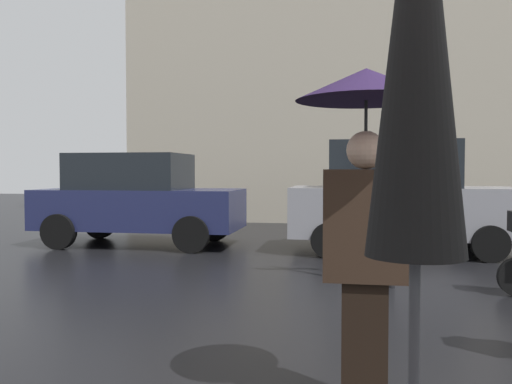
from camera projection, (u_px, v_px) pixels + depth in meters
The scene contains 5 objects.
folded_patio_umbrella_far at pixel (417, 57), 1.67m from camera, with size 0.40×0.40×2.69m.
pedestrian_with_umbrella at pixel (366, 167), 3.16m from camera, with size 0.84×0.84×2.09m.
parked_car_left at pixel (399, 197), 9.69m from camera, with size 4.03×1.89×2.03m.
parked_car_right at pixel (138, 198), 10.69m from camera, with size 4.02×1.88×1.84m.
street_signpost at pixel (394, 139), 6.68m from camera, with size 1.08×0.08×3.13m.
Camera 1 is at (-0.99, -2.07, 1.48)m, focal length 37.30 mm.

